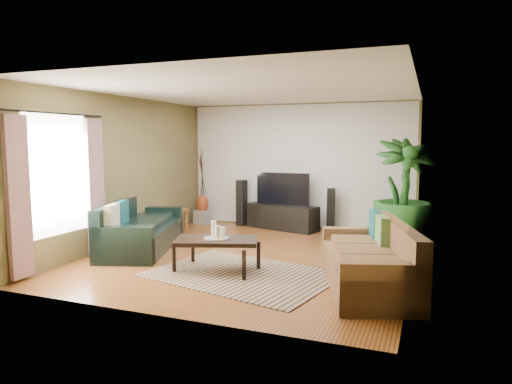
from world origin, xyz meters
The scene contains 28 objects.
floor centered at (0.00, 0.00, 0.00)m, with size 5.50×5.50×0.00m, color #964F27.
ceiling centered at (0.00, 0.00, 2.70)m, with size 5.50×5.50×0.00m, color white.
wall_back centered at (0.00, 2.75, 1.35)m, with size 5.00×5.00×0.00m, color brown.
wall_front centered at (0.00, -2.75, 1.35)m, with size 5.00×5.00×0.00m, color brown.
wall_left centered at (-2.50, 0.00, 1.35)m, with size 5.50×5.50×0.00m, color brown.
wall_right centered at (2.50, 0.00, 1.35)m, with size 5.50×5.50×0.00m, color brown.
backwall_panel centered at (0.00, 2.74, 1.35)m, with size 4.90×4.90×0.00m, color white.
window_pane centered at (-2.48, -1.60, 1.40)m, with size 1.80×1.80×0.00m, color white.
curtain_near centered at (-2.43, -2.35, 1.15)m, with size 0.08×0.35×2.20m, color gray.
curtain_far centered at (-2.43, -0.85, 1.15)m, with size 0.08×0.35×2.20m, color gray.
curtain_rod centered at (-2.43, -1.60, 2.30)m, with size 0.03×0.03×1.90m, color black.
sofa_left centered at (-1.99, -0.21, 0.42)m, with size 2.25×0.97×0.85m, color black.
sofa_right centered at (1.99, -0.96, 0.42)m, with size 2.14×0.97×0.85m, color brown.
area_rug centered at (0.26, -1.02, 0.01)m, with size 2.54×1.80×0.01m, color #9E7E5D.
coffee_table centered at (-0.17, -0.97, 0.24)m, with size 1.18×0.64×0.48m, color black.
candle_tray centered at (-0.17, -0.97, 0.49)m, with size 0.36×0.36×0.02m, color gray.
candle_tall centered at (-0.23, -0.94, 0.62)m, with size 0.08×0.08×0.24m, color #F2E2CC.
candle_mid centered at (-0.13, -1.01, 0.59)m, with size 0.08×0.08×0.18m, color beige.
candle_short centered at (-0.10, -0.91, 0.57)m, with size 0.08×0.08×0.15m, color #F4EACE.
tv_stand centered at (-0.24, 2.41, 0.26)m, with size 1.59×0.48×0.53m, color black.
television centered at (-0.24, 2.43, 0.87)m, with size 1.16×0.06×0.69m, color black.
speaker_left centered at (-1.23, 2.50, 0.51)m, with size 0.18×0.20×1.02m, color black.
speaker_right centered at (0.79, 2.50, 0.46)m, with size 0.17×0.18×0.92m, color black.
potted_plant centered at (2.25, 1.79, 0.98)m, with size 1.09×1.09×1.95m, color #1C4F1A.
plant_pot centered at (2.25, 1.79, 0.14)m, with size 0.36×0.36×0.28m, color black.
pedestal centered at (-2.15, 2.35, 0.16)m, with size 0.31×0.31×0.31m, color gray.
vase centered at (-2.15, 2.35, 0.46)m, with size 0.29×0.29×0.40m, color maroon.
side_table centered at (-2.22, 1.19, 0.25)m, with size 0.47×0.47×0.50m, color #925730.
Camera 1 is at (2.72, -6.85, 1.91)m, focal length 32.00 mm.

